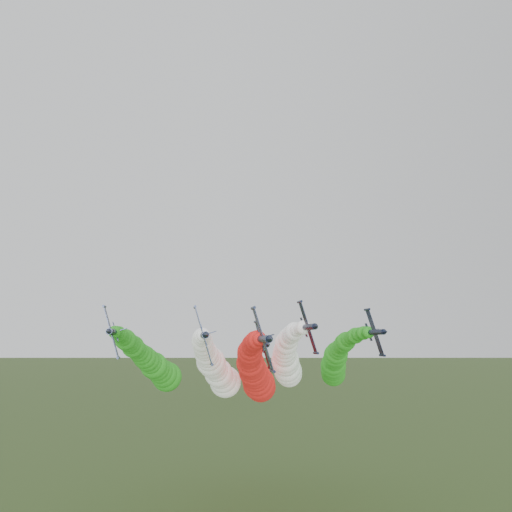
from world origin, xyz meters
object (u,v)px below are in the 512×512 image
(jet_lead, at_px, (255,373))
(jet_inner_right, at_px, (287,360))
(jet_outer_left, at_px, (153,364))
(jet_outer_right, at_px, (336,361))
(jet_inner_left, at_px, (216,369))
(jet_trail, at_px, (257,371))

(jet_lead, xyz_separation_m, jet_inner_right, (9.45, 13.18, 1.92))
(jet_outer_left, distance_m, jet_outer_right, 44.73)
(jet_inner_left, distance_m, jet_outer_left, 17.58)
(jet_lead, bearing_deg, jet_inner_right, 54.36)
(jet_inner_left, xyz_separation_m, jet_trail, (11.39, 16.61, -1.71))
(jet_lead, xyz_separation_m, jet_inner_left, (-7.30, 7.60, 0.57))
(jet_outer_left, height_order, jet_trail, jet_outer_left)
(jet_inner_left, xyz_separation_m, jet_outer_right, (30.81, 12.81, 0.72))
(jet_lead, distance_m, jet_outer_right, 31.17)
(jet_outer_left, height_order, jet_outer_right, jet_outer_right)
(jet_lead, height_order, jet_inner_right, jet_inner_right)
(jet_inner_left, relative_size, jet_outer_right, 1.01)
(jet_inner_left, distance_m, jet_trail, 20.21)
(jet_inner_left, height_order, jet_trail, jet_inner_left)
(jet_lead, relative_size, jet_inner_right, 1.00)
(jet_lead, distance_m, jet_trail, 24.58)
(jet_lead, distance_m, jet_inner_right, 16.33)
(jet_lead, relative_size, jet_outer_right, 1.00)
(jet_inner_left, bearing_deg, jet_outer_left, 142.11)
(jet_lead, xyz_separation_m, jet_trail, (4.09, 24.21, -1.14))
(jet_lead, bearing_deg, jet_outer_left, 139.00)
(jet_trail, bearing_deg, jet_outer_right, -11.06)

